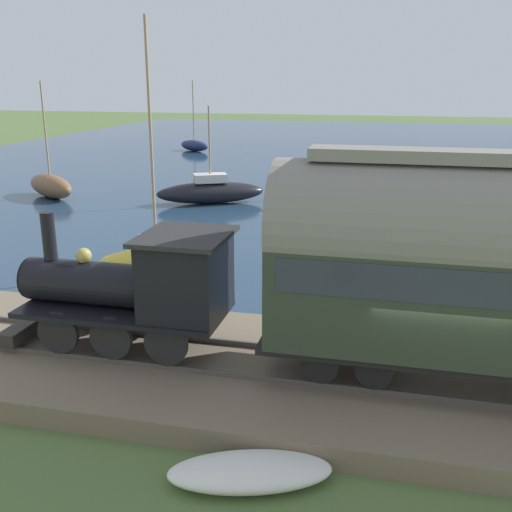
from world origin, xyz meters
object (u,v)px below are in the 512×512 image
object	(u,v)px
steam_locomotive	(142,284)
sailboat_yellow	(157,257)
passenger_coach	(485,263)
rowboat_mid_harbor	(189,234)
beached_dinghy	(250,472)
sailboat_navy	(194,145)
sailboat_black	(210,192)
sailboat_brown	(51,186)
rowboat_far_out	(407,308)

from	to	relation	value
steam_locomotive	sailboat_yellow	size ratio (longest dim) A/B	0.62
passenger_coach	rowboat_mid_harbor	world-z (taller)	passenger_coach
steam_locomotive	beached_dinghy	xyz separation A→B (m)	(-3.41, -3.35, -1.93)
steam_locomotive	sailboat_navy	bearing A→B (deg)	17.66
steam_locomotive	passenger_coach	xyz separation A→B (m)	(-0.00, -7.19, 1.02)
sailboat_black	rowboat_mid_harbor	world-z (taller)	sailboat_black
sailboat_brown	sailboat_navy	xyz separation A→B (m)	(23.21, -0.57, -0.15)
sailboat_black	rowboat_mid_harbor	xyz separation A→B (m)	(-7.41, -1.39, -0.44)
passenger_coach	rowboat_far_out	distance (m)	6.01
steam_locomotive	sailboat_yellow	xyz separation A→B (m)	(6.89, 2.59, -1.59)
sailboat_black	rowboat_far_out	xyz separation A→B (m)	(-13.85, -10.39, -0.48)
rowboat_far_out	sailboat_black	bearing A→B (deg)	53.99
sailboat_yellow	rowboat_far_out	world-z (taller)	sailboat_yellow
sailboat_yellow	sailboat_brown	bearing A→B (deg)	23.36
passenger_coach	sailboat_navy	world-z (taller)	sailboat_navy
sailboat_yellow	sailboat_black	bearing A→B (deg)	-12.31
passenger_coach	rowboat_far_out	size ratio (longest dim) A/B	3.99
sailboat_yellow	rowboat_far_out	size ratio (longest dim) A/B	3.92
sailboat_yellow	sailboat_navy	bearing A→B (deg)	-4.01
sailboat_navy	rowboat_mid_harbor	bearing A→B (deg)	-127.59
sailboat_navy	rowboat_far_out	world-z (taller)	sailboat_navy
passenger_coach	beached_dinghy	size ratio (longest dim) A/B	2.88
sailboat_yellow	rowboat_far_out	bearing A→B (deg)	-123.23
steam_locomotive	sailboat_navy	distance (m)	43.60
sailboat_navy	sailboat_black	bearing A→B (deg)	-125.09
sailboat_navy	rowboat_mid_harbor	xyz separation A→B (m)	(-30.03, -10.16, -0.33)
sailboat_brown	sailboat_navy	size ratio (longest dim) A/B	1.01
sailboat_brown	rowboat_mid_harbor	xyz separation A→B (m)	(-6.82, -10.73, -0.48)
sailboat_brown	sailboat_black	bearing A→B (deg)	-52.22
sailboat_yellow	rowboat_far_out	distance (m)	8.74
sailboat_brown	sailboat_black	xyz separation A→B (m)	(0.59, -9.34, -0.04)
steam_locomotive	sailboat_brown	world-z (taller)	sailboat_brown
beached_dinghy	rowboat_mid_harbor	bearing A→B (deg)	23.25
sailboat_black	sailboat_navy	xyz separation A→B (m)	(22.61, 8.77, -0.11)
rowboat_mid_harbor	rowboat_far_out	bearing A→B (deg)	-152.54
steam_locomotive	sailboat_brown	bearing A→B (deg)	36.98
steam_locomotive	rowboat_mid_harbor	distance (m)	12.04
sailboat_black	sailboat_navy	size ratio (longest dim) A/B	0.94
steam_locomotive	sailboat_yellow	distance (m)	7.53
steam_locomotive	rowboat_mid_harbor	size ratio (longest dim) A/B	1.80
sailboat_brown	sailboat_yellow	world-z (taller)	sailboat_yellow
rowboat_mid_harbor	rowboat_far_out	world-z (taller)	rowboat_mid_harbor
rowboat_mid_harbor	sailboat_yellow	bearing A→B (deg)	158.77
steam_locomotive	sailboat_black	world-z (taller)	sailboat_black
passenger_coach	beached_dinghy	xyz separation A→B (m)	(-3.41, 3.84, -2.95)
steam_locomotive	rowboat_far_out	bearing A→B (deg)	-49.64
sailboat_black	beached_dinghy	size ratio (longest dim) A/B	1.98
sailboat_yellow	beached_dinghy	world-z (taller)	sailboat_yellow
sailboat_navy	rowboat_mid_harbor	size ratio (longest dim) A/B	2.15
beached_dinghy	sailboat_navy	bearing A→B (deg)	20.24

